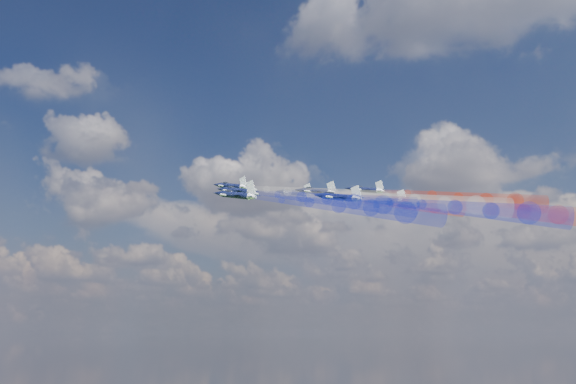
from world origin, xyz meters
The scene contains 16 objects.
jet_lead centered at (-30.46, -18.76, 148.22)m, with size 10.04×12.55×3.35m, color black, non-canonical shape.
trail_lead centered at (-5.54, -23.80, 143.07)m, with size 4.18×40.81×4.18m, color white, non-canonical shape.
jet_inner_left centered at (-19.61, -33.58, 143.12)m, with size 10.04×12.55×3.35m, color black, non-canonical shape.
trail_inner_left centered at (5.31, -38.62, 137.96)m, with size 4.18×40.81×4.18m, color #1723CA, non-canonical shape.
jet_inner_right centered at (-15.22, -12.22, 146.21)m, with size 10.04×12.55×3.35m, color black, non-canonical shape.
trail_inner_right centered at (9.71, -17.26, 141.05)m, with size 4.18×40.81×4.18m, color red, non-canonical shape.
jet_outer_left centered at (-10.85, -48.44, 138.54)m, with size 10.04×12.55×3.35m, color black, non-canonical shape.
trail_outer_left centered at (14.08, -53.49, 133.39)m, with size 4.18×40.81×4.18m, color #1723CA, non-canonical shape.
jet_center_third centered at (-3.68, -24.15, 143.19)m, with size 10.04×12.55×3.35m, color black, non-canonical shape.
trail_center_third centered at (21.25, -29.20, 138.03)m, with size 4.18×40.81×4.18m, color white, non-canonical shape.
jet_outer_right centered at (0.68, -2.90, 147.23)m, with size 10.04×12.55×3.35m, color black, non-canonical shape.
trail_outer_right centered at (25.60, -7.95, 142.07)m, with size 4.18×40.81×4.18m, color red, non-canonical shape.
jet_rear_left centered at (7.63, -37.93, 138.33)m, with size 10.04×12.55×3.35m, color black, non-canonical shape.
trail_rear_left centered at (32.56, -42.98, 133.18)m, with size 4.18×40.81×4.18m, color #1723CA, non-canonical shape.
jet_rear_right centered at (10.31, -15.68, 141.47)m, with size 10.04×12.55×3.35m, color black, non-canonical shape.
trail_rear_right centered at (35.24, -20.73, 136.31)m, with size 4.18×40.81×4.18m, color red, non-canonical shape.
Camera 1 is at (59.85, -164.44, 110.64)m, focal length 41.98 mm.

